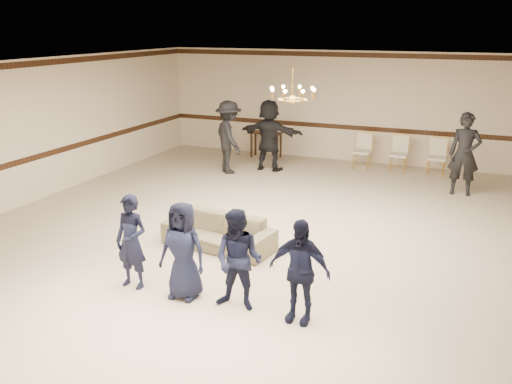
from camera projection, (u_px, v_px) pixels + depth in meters
The scene contains 16 objects.
room at pixel (273, 160), 9.99m from camera, with size 12.01×14.01×3.21m.
chair_rail at pixel (359, 128), 16.33m from camera, with size 12.00×0.02×0.14m, color #361C10.
crown_molding at pixel (362, 55), 15.73m from camera, with size 12.00×0.02×0.14m, color #361C10.
chandelier at pixel (293, 82), 10.50m from camera, with size 0.94×0.94×0.89m, color gold, non-canonical shape.
boy_a at pixel (131, 242), 8.53m from camera, with size 0.54×0.35×1.48m, color black.
boy_b at pixel (183, 251), 8.19m from camera, with size 0.72×0.47×1.48m, color black.
boy_c at pixel (239, 260), 7.86m from camera, with size 0.72×0.56×1.48m, color black.
boy_d at pixel (299, 271), 7.53m from camera, with size 0.87×0.36×1.48m, color black.
settee at pixel (219, 232), 10.16m from camera, with size 2.06×0.81×0.60m, color brown.
adult_left at pixel (229, 137), 15.09m from camera, with size 1.27×0.73×1.97m, color black.
adult_mid at pixel (269, 135), 15.38m from camera, with size 1.83×0.58×1.97m, color black.
adult_right at pixel (465, 154), 13.14m from camera, with size 0.72×0.47×1.97m, color black.
banquet_chair_left at pixel (363, 151), 15.67m from camera, with size 0.48×0.48×0.99m, color beige, non-canonical shape.
banquet_chair_mid at pixel (399, 154), 15.30m from camera, with size 0.48×0.48×0.99m, color beige, non-canonical shape.
banquet_chair_right at pixel (437, 158), 14.93m from camera, with size 0.48×0.48×0.99m, color beige, non-canonical shape.
console_table at pixel (266, 145), 16.99m from camera, with size 0.94×0.40×0.79m, color #331E11.
Camera 1 is at (3.47, -9.10, 3.94)m, focal length 39.20 mm.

